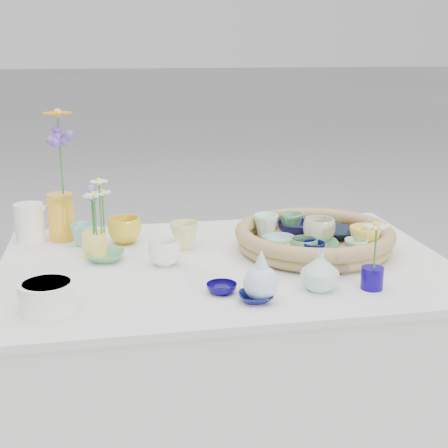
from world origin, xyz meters
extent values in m
imported|color=#0C0C46|center=(0.26, 0.17, 0.80)|extent=(0.14, 0.14, 0.04)
imported|color=black|center=(0.37, 0.10, 0.80)|extent=(0.15, 0.15, 0.03)
imported|color=#F8DA49|center=(0.39, -0.07, 0.82)|extent=(0.10, 0.10, 0.08)
imported|color=#468853|center=(0.28, -0.01, 0.80)|extent=(0.14, 0.14, 0.03)
imported|color=#598561|center=(0.21, -0.08, 0.81)|extent=(0.10, 0.10, 0.06)
imported|color=#8EC5B8|center=(0.17, 0.05, 0.80)|extent=(0.12, 0.12, 0.03)
imported|color=#CBF5DE|center=(0.16, 0.15, 0.82)|extent=(0.09, 0.09, 0.07)
imported|color=beige|center=(0.30, 0.06, 0.82)|extent=(0.12, 0.12, 0.08)
imported|color=#89BCE6|center=(0.39, 0.23, 0.79)|extent=(0.10, 0.10, 0.02)
imported|color=#060D41|center=(0.22, -0.11, 0.81)|extent=(0.07, 0.07, 0.06)
imported|color=#F2E67E|center=(0.16, -0.04, 0.80)|extent=(0.14, 0.14, 0.03)
imported|color=#A1E4C6|center=(0.35, -0.10, 0.81)|extent=(0.08, 0.08, 0.06)
imported|color=#589E6A|center=(0.24, 0.17, 0.82)|extent=(0.08, 0.08, 0.07)
imported|color=gold|center=(-0.27, 0.23, 0.81)|extent=(0.13, 0.13, 0.08)
imported|color=#DBD981|center=(-0.10, 0.14, 0.80)|extent=(0.09, 0.09, 0.08)
imported|color=#549C61|center=(-0.33, 0.07, 0.78)|extent=(0.12, 0.12, 0.03)
imported|color=white|center=(-0.17, 0.00, 0.80)|extent=(0.11, 0.11, 0.07)
imported|color=#0A0255|center=(-0.05, -0.23, 0.78)|extent=(0.10, 0.10, 0.02)
imported|color=#81C9B9|center=(-0.40, 0.23, 0.80)|extent=(0.09, 0.09, 0.07)
imported|color=#0F1350|center=(0.02, -0.30, 0.78)|extent=(0.09, 0.09, 0.02)
imported|color=silver|center=(0.19, -0.25, 0.82)|extent=(0.11, 0.11, 0.10)
cylinder|color=#0F0071|center=(0.32, -0.27, 0.79)|extent=(0.07, 0.07, 0.06)
cylinder|color=yellow|center=(-0.47, 0.30, 0.84)|extent=(0.10, 0.10, 0.15)
cylinder|color=#FBDE55|center=(-0.36, 0.11, 0.80)|extent=(0.08, 0.08, 0.07)
camera|label=1|loc=(-0.31, -1.64, 1.35)|focal=50.00mm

